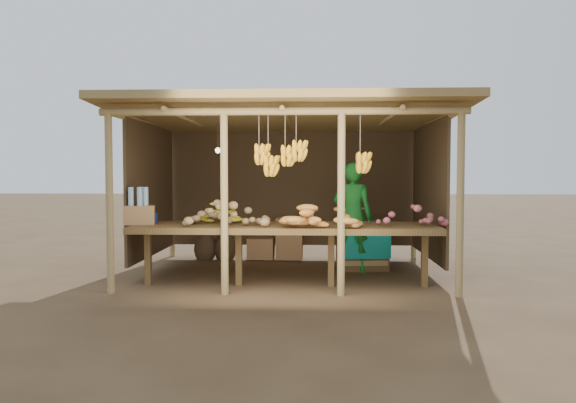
{
  "coord_description": "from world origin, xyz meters",
  "views": [
    {
      "loc": [
        0.36,
        -8.18,
        1.48
      ],
      "look_at": [
        0.0,
        0.0,
        1.05
      ],
      "focal_mm": 35.0,
      "sensor_mm": 36.0,
      "label": 1
    }
  ],
  "objects": [
    {
      "name": "potato_heap",
      "position": [
        -0.72,
        -1.14,
        0.98
      ],
      "size": [
        1.05,
        0.66,
        0.37
      ],
      "primitive_type": null,
      "rotation": [
        0.0,
        0.0,
        -0.05
      ],
      "color": "olive",
      "rests_on": "counter"
    },
    {
      "name": "stall_structure",
      "position": [
        0.03,
        0.03,
        1.92
      ],
      "size": [
        4.7,
        3.5,
        2.43
      ],
      "color": "#9E8552",
      "rests_on": "ground"
    },
    {
      "name": "vendor",
      "position": [
        0.95,
        0.17,
        0.82
      ],
      "size": [
        0.66,
        0.5,
        1.63
      ],
      "primitive_type": "imported",
      "rotation": [
        0.0,
        0.0,
        2.94
      ],
      "color": "#197224",
      "rests_on": "ground"
    },
    {
      "name": "carton_stack",
      "position": [
        -0.19,
        1.2,
        0.31
      ],
      "size": [
        0.95,
        0.38,
        0.7
      ],
      "color": "#9E7247",
      "rests_on": "ground"
    },
    {
      "name": "burlap_sacks",
      "position": [
        -1.29,
        1.2,
        0.22
      ],
      "size": [
        0.72,
        0.38,
        0.51
      ],
      "color": "#4C3923",
      "rests_on": "ground"
    },
    {
      "name": "banana_pile",
      "position": [
        -0.88,
        -0.7,
        0.97
      ],
      "size": [
        0.66,
        0.48,
        0.35
      ],
      "primitive_type": null,
      "rotation": [
        0.0,
        0.0,
        -0.22
      ],
      "color": "yellow",
      "rests_on": "counter"
    },
    {
      "name": "bottle_box",
      "position": [
        -1.9,
        -0.97,
        0.99
      ],
      "size": [
        0.45,
        0.39,
        0.49
      ],
      "color": "#9E7247",
      "rests_on": "counter"
    },
    {
      "name": "onion_heap",
      "position": [
        1.6,
        -1.12,
        0.98
      ],
      "size": [
        0.94,
        0.6,
        0.36
      ],
      "primitive_type": null,
      "rotation": [
        0.0,
        0.0,
        -0.07
      ],
      "color": "#A65058",
      "rests_on": "counter"
    },
    {
      "name": "ground",
      "position": [
        0.0,
        0.0,
        0.0
      ],
      "size": [
        60.0,
        60.0,
        0.0
      ],
      "primitive_type": "plane",
      "color": "brown",
      "rests_on": "ground"
    },
    {
      "name": "tomato_basin",
      "position": [
        -1.9,
        -0.81,
        0.88
      ],
      "size": [
        0.38,
        0.38,
        0.2
      ],
      "rotation": [
        0.0,
        0.0,
        0.14
      ],
      "color": "navy",
      "rests_on": "counter"
    },
    {
      "name": "counter",
      "position": [
        0.0,
        -0.95,
        0.74
      ],
      "size": [
        3.9,
        1.05,
        0.8
      ],
      "color": "brown",
      "rests_on": "ground"
    },
    {
      "name": "tarp_crate",
      "position": [
        1.12,
        0.4,
        0.39
      ],
      "size": [
        0.85,
        0.75,
        0.95
      ],
      "color": "brown",
      "rests_on": "ground"
    },
    {
      "name": "sweet_potato_heap",
      "position": [
        0.47,
        -1.24,
        0.98
      ],
      "size": [
        1.13,
        0.75,
        0.36
      ],
      "primitive_type": null,
      "rotation": [
        0.0,
        0.0,
        -0.11
      ],
      "color": "#C27C32",
      "rests_on": "counter"
    }
  ]
}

